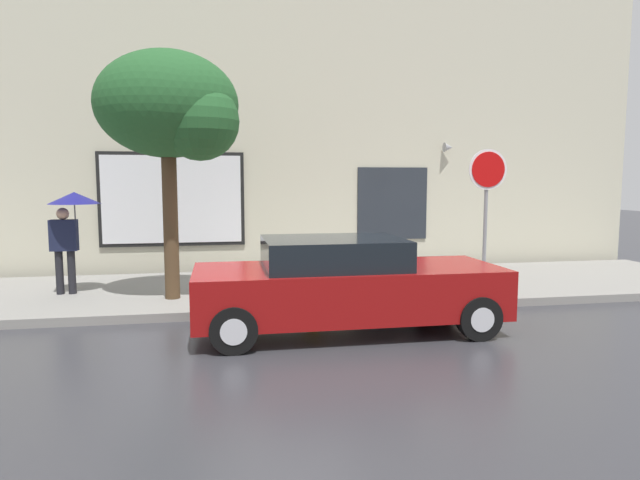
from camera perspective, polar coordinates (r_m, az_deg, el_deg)
ground_plane at (r=8.25m, az=-4.80°, el=-9.81°), size 60.00×60.00×0.00m
sidewalk at (r=11.14m, az=-6.30°, el=-5.20°), size 20.00×4.00×0.15m
building_facade at (r=13.46m, az=-7.29°, el=11.30°), size 20.00×0.67×7.00m
parked_car at (r=8.26m, az=2.66°, el=-4.71°), size 4.57×1.85×1.42m
fire_hydrant at (r=10.16m, az=-0.72°, el=-3.50°), size 0.30×0.44×0.83m
pedestrian_with_umbrella at (r=11.17m, az=-24.57°, el=2.45°), size 0.94×0.94×1.91m
street_tree at (r=10.10m, az=-15.03°, el=13.02°), size 2.48×2.11×4.38m
stop_sign at (r=10.79m, az=17.02°, el=4.84°), size 0.76×0.10×2.71m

